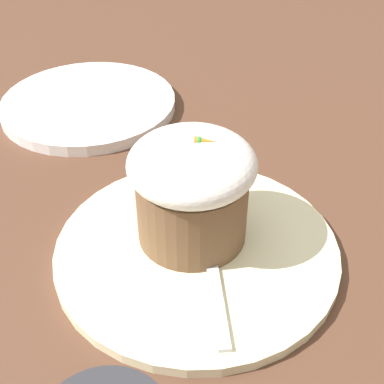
% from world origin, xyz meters
% --- Properties ---
extents(ground_plane, '(4.00, 4.00, 0.00)m').
position_xyz_m(ground_plane, '(0.00, 0.00, 0.00)').
color(ground_plane, '#513323').
extents(dessert_plate, '(0.25, 0.25, 0.01)m').
position_xyz_m(dessert_plate, '(0.00, 0.00, 0.01)').
color(dessert_plate, beige).
rests_on(dessert_plate, ground_plane).
extents(carrot_cake, '(0.11, 0.11, 0.10)m').
position_xyz_m(carrot_cake, '(-0.01, 0.01, 0.06)').
color(carrot_cake, brown).
rests_on(carrot_cake, dessert_plate).
extents(spoon, '(0.04, 0.13, 0.01)m').
position_xyz_m(spoon, '(0.01, -0.02, 0.01)').
color(spoon, silver).
rests_on(spoon, dessert_plate).
extents(side_plate, '(0.22, 0.22, 0.01)m').
position_xyz_m(side_plate, '(-0.15, 0.25, 0.01)').
color(side_plate, white).
rests_on(side_plate, ground_plane).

